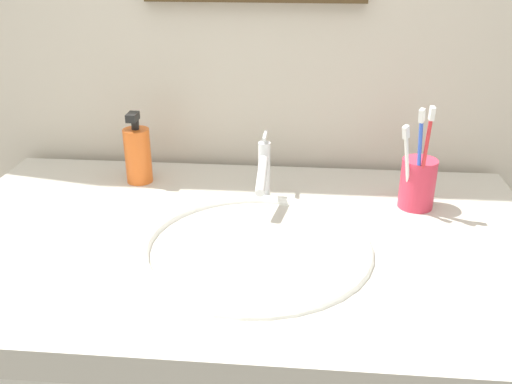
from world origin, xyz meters
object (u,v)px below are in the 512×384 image
object	(u,v)px
soap_dispenser	(138,154)
faucet	(263,170)
toothbrush_white	(407,162)
toothbrush_cup	(418,184)
toothbrush_blue	(419,154)
toothbrush_red	(425,154)

from	to	relation	value
soap_dispenser	faucet	bearing A→B (deg)	-14.93
faucet	toothbrush_white	bearing A→B (deg)	-6.25
faucet	toothbrush_cup	bearing A→B (deg)	-0.32
toothbrush_cup	soap_dispenser	bearing A→B (deg)	172.57
toothbrush_cup	soap_dispenser	distance (m)	0.57
faucet	toothbrush_blue	distance (m)	0.29
toothbrush_blue	faucet	bearing A→B (deg)	173.37
toothbrush_red	soap_dispenser	world-z (taller)	toothbrush_red
toothbrush_cup	toothbrush_white	distance (m)	0.07
toothbrush_red	toothbrush_blue	xyz separation A→B (m)	(-0.01, 0.00, -0.00)
toothbrush_cup	toothbrush_blue	distance (m)	0.08
toothbrush_red	faucet	bearing A→B (deg)	173.32
faucet	soap_dispenser	size ratio (longest dim) A/B	0.96
toothbrush_white	toothbrush_blue	xyz separation A→B (m)	(0.02, -0.00, 0.02)
faucet	toothbrush_red	bearing A→B (deg)	-6.68
toothbrush_blue	toothbrush_white	bearing A→B (deg)	168.34
faucet	toothbrush_white	distance (m)	0.27
toothbrush_white	soap_dispenser	size ratio (longest dim) A/B	1.11
toothbrush_blue	soap_dispenser	distance (m)	0.57
toothbrush_cup	toothbrush_blue	xyz separation A→B (m)	(-0.01, -0.03, 0.07)
toothbrush_red	soap_dispenser	bearing A→B (deg)	169.32
faucet	toothbrush_blue	bearing A→B (deg)	-6.63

